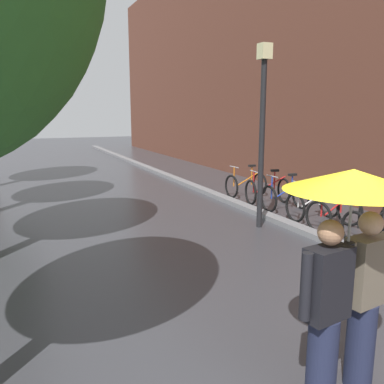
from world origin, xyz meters
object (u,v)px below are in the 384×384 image
at_px(parked_bicycle_4, 285,196).
at_px(street_lamp_post, 262,122).
at_px(parked_bicycle_1, 375,224).
at_px(parked_bicycle_3, 313,204).
at_px(parked_bicycle_5, 268,190).
at_px(parked_bicycle_2, 335,213).
at_px(parked_bicycle_6, 246,184).
at_px(couple_under_umbrella, 349,248).

relative_size(parked_bicycle_4, street_lamp_post, 0.28).
distance_m(parked_bicycle_1, parked_bicycle_3, 1.87).
relative_size(parked_bicycle_5, street_lamp_post, 0.30).
bearing_deg(street_lamp_post, parked_bicycle_3, -0.46).
distance_m(parked_bicycle_2, parked_bicycle_5, 2.72).
relative_size(parked_bicycle_6, street_lamp_post, 0.28).
relative_size(parked_bicycle_1, parked_bicycle_3, 1.00).
xyz_separation_m(parked_bicycle_4, street_lamp_post, (-1.47, -1.04, 1.93)).
relative_size(parked_bicycle_1, parked_bicycle_2, 0.93).
distance_m(parked_bicycle_3, street_lamp_post, 2.44).
relative_size(parked_bicycle_3, parked_bicycle_6, 0.98).
height_order(parked_bicycle_3, parked_bicycle_4, same).
height_order(parked_bicycle_2, parked_bicycle_5, same).
height_order(parked_bicycle_4, couple_under_umbrella, couple_under_umbrella).
xyz_separation_m(parked_bicycle_6, couple_under_umbrella, (-3.86, -7.92, 1.02)).
bearing_deg(parked_bicycle_2, parked_bicycle_4, 87.21).
bearing_deg(couple_under_umbrella, parked_bicycle_4, 57.18).
xyz_separation_m(parked_bicycle_6, street_lamp_post, (-1.47, -2.97, 1.93)).
xyz_separation_m(parked_bicycle_3, street_lamp_post, (-1.48, 0.01, 1.93)).
xyz_separation_m(parked_bicycle_2, parked_bicycle_4, (0.09, 1.88, 0.00)).
height_order(parked_bicycle_2, street_lamp_post, street_lamp_post).
height_order(parked_bicycle_3, couple_under_umbrella, couple_under_umbrella).
distance_m(parked_bicycle_4, street_lamp_post, 2.64).
distance_m(parked_bicycle_3, parked_bicycle_5, 1.89).
relative_size(parked_bicycle_3, parked_bicycle_4, 1.00).
height_order(parked_bicycle_2, couple_under_umbrella, couple_under_umbrella).
bearing_deg(parked_bicycle_6, parked_bicycle_1, -90.65).
distance_m(parked_bicycle_1, couple_under_umbrella, 4.99).
bearing_deg(street_lamp_post, parked_bicycle_5, 51.42).
bearing_deg(parked_bicycle_2, parked_bicycle_1, -88.10).
bearing_deg(parked_bicycle_5, parked_bicycle_6, 91.63).
xyz_separation_m(parked_bicycle_4, couple_under_umbrella, (-3.86, -5.99, 1.02)).
height_order(parked_bicycle_1, parked_bicycle_2, same).
height_order(parked_bicycle_5, couple_under_umbrella, couple_under_umbrella).
xyz_separation_m(parked_bicycle_3, parked_bicycle_5, (0.02, 1.89, 0.00)).
distance_m(couple_under_umbrella, street_lamp_post, 5.57).
bearing_deg(parked_bicycle_5, parked_bicycle_3, -90.52).
xyz_separation_m(parked_bicycle_3, parked_bicycle_6, (-0.01, 2.99, 0.00)).
bearing_deg(parked_bicycle_1, parked_bicycle_3, 87.88).
height_order(parked_bicycle_5, street_lamp_post, street_lamp_post).
relative_size(parked_bicycle_3, parked_bicycle_5, 0.93).
distance_m(parked_bicycle_4, parked_bicycle_5, 0.84).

